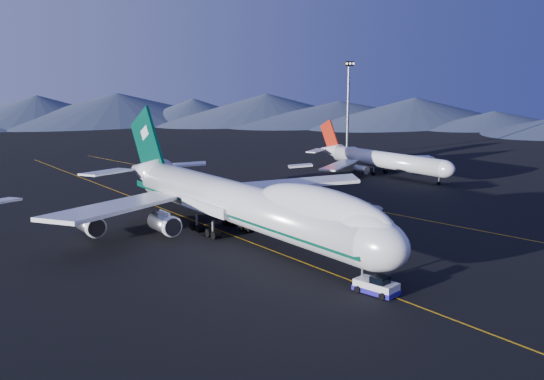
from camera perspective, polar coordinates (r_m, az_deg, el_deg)
ground at (r=95.36m, az=-2.97°, el=-4.58°), size 500.00×500.00×0.00m
taxiway_line_main at (r=95.36m, az=-2.97°, el=-4.57°), size 0.25×220.00×0.01m
taxiway_line_side at (r=121.23m, az=6.16°, el=-1.25°), size 28.08×198.09×0.01m
boeing_747 at (r=94.00m, az=-3.01°, el=-1.16°), size 59.62×72.43×19.37m
pushback_tug at (r=73.20m, az=9.78°, el=-9.01°), size 3.71×5.62×2.29m
second_jet at (r=156.40m, az=10.23°, el=2.84°), size 40.18×45.39×12.92m
service_van at (r=115.17m, az=9.06°, el=-1.59°), size 4.43×6.06×1.53m
floodlight_mast at (r=187.16m, az=7.16°, el=7.55°), size 3.58×2.68×28.96m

